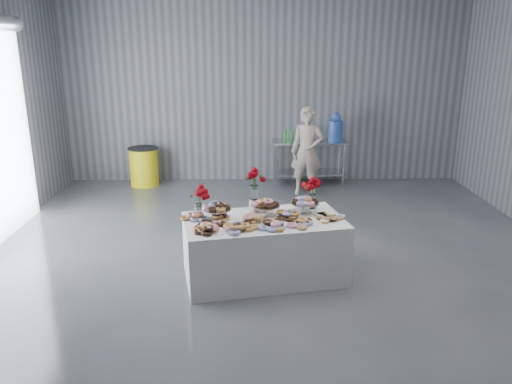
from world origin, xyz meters
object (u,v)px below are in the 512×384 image
at_px(display_table, 264,248).
at_px(trash_barrel, 144,167).
at_px(person, 307,151).
at_px(water_jug, 336,128).
at_px(prep_table, 309,154).

distance_m(display_table, trash_barrel, 4.70).
bearing_deg(person, water_jug, 56.26).
relative_size(display_table, person, 1.16).
relative_size(water_jug, person, 0.34).
bearing_deg(prep_table, person, -101.34).
height_order(prep_table, water_jug, water_jug).
bearing_deg(prep_table, water_jug, -0.00).
bearing_deg(display_table, water_jug, 69.44).
xyz_separation_m(display_table, trash_barrel, (-2.27, 4.12, 0.01)).
bearing_deg(water_jug, person, -134.92).
bearing_deg(trash_barrel, display_table, -61.11).
height_order(display_table, trash_barrel, trash_barrel).
relative_size(prep_table, water_jug, 2.71).
xyz_separation_m(display_table, prep_table, (1.04, 4.12, 0.24)).
distance_m(water_jug, person, 0.95).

